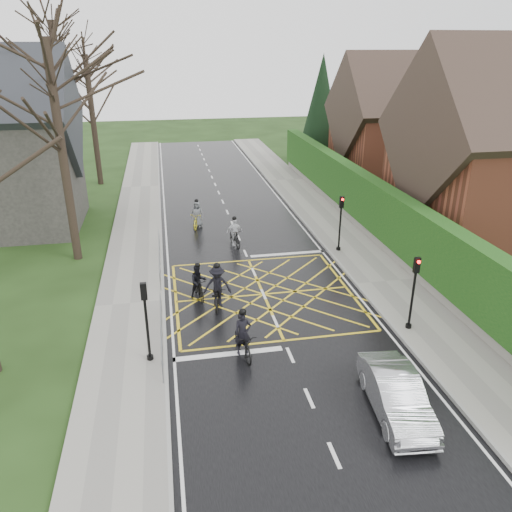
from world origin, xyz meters
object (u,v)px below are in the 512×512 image
object	(u,v)px
cyclist_back	(199,285)
cyclist_lead	(197,217)
cyclist_mid	(218,290)
cyclist_rear	(243,340)
car	(396,395)
cyclist_front	(235,235)

from	to	relation	value
cyclist_back	cyclist_lead	world-z (taller)	cyclist_lead
cyclist_back	cyclist_lead	size ratio (longest dim) A/B	0.89
cyclist_mid	cyclist_lead	world-z (taller)	cyclist_mid
cyclist_rear	cyclist_mid	distance (m)	4.00
cyclist_mid	car	bearing A→B (deg)	-50.04
cyclist_rear	cyclist_lead	xyz separation A→B (m)	(-0.54, 14.48, 0.01)
cyclist_back	cyclist_mid	size ratio (longest dim) A/B	0.80
cyclist_rear	car	world-z (taller)	cyclist_rear
car	cyclist_mid	bearing A→B (deg)	125.71
cyclist_rear	cyclist_front	distance (m)	10.93
cyclist_rear	cyclist_back	xyz separation A→B (m)	(-1.25, 4.88, 0.02)
cyclist_mid	cyclist_lead	bearing A→B (deg)	100.34
cyclist_back	cyclist_mid	world-z (taller)	cyclist_mid
cyclist_front	car	world-z (taller)	cyclist_front
cyclist_front	cyclist_lead	world-z (taller)	cyclist_lead
cyclist_mid	cyclist_back	bearing A→B (deg)	140.38
cyclist_lead	cyclist_back	bearing A→B (deg)	-78.25
cyclist_back	cyclist_mid	bearing A→B (deg)	-59.91
cyclist_rear	cyclist_mid	size ratio (longest dim) A/B	0.93
cyclist_front	cyclist_lead	size ratio (longest dim) A/B	0.92
cyclist_back	cyclist_lead	xyz separation A→B (m)	(0.70, 9.60, -0.01)
cyclist_lead	car	bearing A→B (deg)	-59.86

